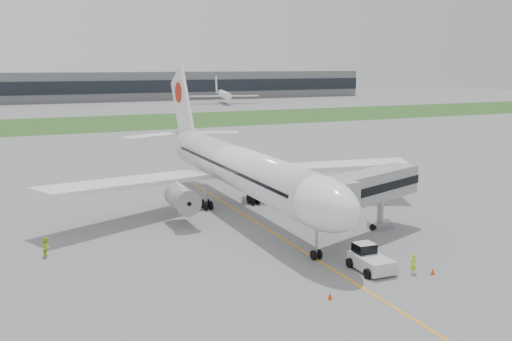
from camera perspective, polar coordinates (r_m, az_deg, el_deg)
name	(u,v)px	position (r m, az deg, el deg)	size (l,w,h in m)	color
ground	(252,220)	(66.89, -0.39, -4.95)	(600.00, 600.00, 0.00)	gray
apron_markings	(270,231)	(62.52, 1.45, -6.07)	(70.00, 70.00, 0.04)	#F7A015
grass_strip	(96,123)	(181.83, -15.69, 4.57)	(600.00, 50.00, 0.02)	#26531F
terminal_building	(60,87)	(290.33, -18.97, 7.89)	(320.00, 22.30, 14.00)	gray
airliner	(236,165)	(70.02, -1.99, 0.51)	(48.13, 53.95, 17.88)	white
pushback_tug	(369,259)	(51.88, 11.25, -8.65)	(3.02, 4.37, 2.20)	silver
jet_bridge	(366,189)	(60.29, 10.90, -1.78)	(14.66, 9.05, 7.03)	gray
safety_cone_left	(330,296)	(45.47, 7.40, -12.34)	(0.41, 0.41, 0.56)	#FF410D
safety_cone_right	(433,272)	(52.29, 17.25, -9.62)	(0.41, 0.41, 0.57)	#FF410D
ground_crew_near	(413,264)	(51.84, 15.43, -9.00)	(0.65, 0.43, 1.78)	#B0F929
ground_crew_far	(47,247)	(57.72, -20.21, -7.18)	(0.93, 0.73, 1.92)	#BCE526
distant_aircraft_right	(224,104)	(262.63, -3.17, 6.69)	(31.34, 27.65, 11.98)	white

